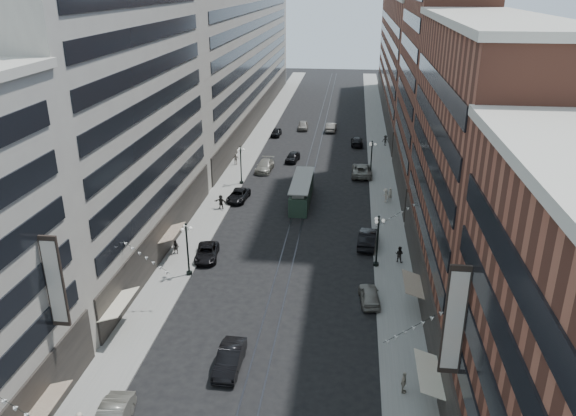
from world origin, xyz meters
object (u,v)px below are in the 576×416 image
at_px(pedestrian_7, 399,254).
at_px(pedestrian_4, 404,382).
at_px(pedestrian_6, 236,159).
at_px(pedestrian_extra_0, 386,195).
at_px(lamppost_sw_mid, 241,164).
at_px(car_7, 238,195).
at_px(car_9, 276,132).
at_px(streetcar, 302,192).
at_px(car_5, 230,359).
at_px(pedestrian_9, 385,140).
at_px(car_10, 368,238).
at_px(car_extra_0, 303,125).
at_px(lamppost_se_mid, 371,158).
at_px(car_8, 265,166).
at_px(car_13, 293,157).
at_px(pedestrian_5, 221,202).
at_px(car_12, 357,141).
at_px(pedestrian_8, 390,194).
at_px(lamppost_sw_far, 187,247).
at_px(car_2, 207,253).
at_px(pedestrian_2, 176,247).
at_px(car_14, 331,127).
at_px(car_4, 369,295).
at_px(lamppost_se_far, 378,239).
at_px(car_11, 362,170).

bearing_deg(pedestrian_7, pedestrian_4, 109.52).
bearing_deg(pedestrian_6, pedestrian_extra_0, 145.46).
bearing_deg(lamppost_sw_mid, pedestrian_6, 106.61).
distance_m(car_7, car_9, 33.49).
bearing_deg(pedestrian_7, streetcar, -31.71).
xyz_separation_m(car_5, pedestrian_9, (14.33, 63.01, 0.25)).
bearing_deg(car_10, car_extra_0, -71.90).
xyz_separation_m(car_9, pedestrian_7, (19.45, -49.17, 0.31)).
relative_size(lamppost_se_mid, car_8, 0.98).
distance_m(car_7, pedestrian_6, 15.31).
bearing_deg(car_13, pedestrian_5, -99.75).
relative_size(car_9, car_12, 0.82).
xyz_separation_m(pedestrian_4, pedestrian_7, (1.03, 20.07, 0.02)).
xyz_separation_m(lamppost_se_mid, pedestrian_8, (2.34, -9.46, -2.06)).
xyz_separation_m(car_7, car_9, (0.52, 33.49, 0.01)).
xyz_separation_m(pedestrian_4, pedestrian_8, (1.00, 37.53, 0.04)).
bearing_deg(car_9, pedestrian_4, -73.22).
bearing_deg(lamppost_sw_far, pedestrian_9, 66.67).
height_order(car_5, pedestrian_6, pedestrian_6).
distance_m(car_2, pedestrian_7, 19.99).
relative_size(lamppost_sw_far, pedestrian_2, 3.60).
height_order(pedestrian_2, pedestrian_9, pedestrian_9).
bearing_deg(car_8, pedestrian_2, -96.95).
relative_size(pedestrian_7, pedestrian_8, 0.98).
distance_m(lamppost_se_mid, car_9, 28.16).
relative_size(car_2, pedestrian_4, 2.85).
height_order(pedestrian_4, car_8, pedestrian_4).
bearing_deg(pedestrian_2, car_12, 72.89).
bearing_deg(car_9, car_13, -71.02).
bearing_deg(car_14, car_4, 98.50).
relative_size(car_2, pedestrian_2, 3.16).
relative_size(car_14, pedestrian_5, 2.79).
xyz_separation_m(car_10, pedestrian_extra_0, (2.52, 13.02, 0.21)).
bearing_deg(car_7, lamppost_se_mid, 37.55).
relative_size(car_13, pedestrian_9, 2.41).
relative_size(car_9, car_13, 0.94).
xyz_separation_m(car_13, pedestrian_7, (14.67, -33.64, 0.27)).
distance_m(lamppost_sw_mid, pedestrian_7, 30.27).
bearing_deg(pedestrian_7, car_8, -34.59).
relative_size(car_12, pedestrian_extra_0, 2.66).
bearing_deg(lamppost_sw_mid, car_7, -82.69).
xyz_separation_m(car_7, pedestrian_5, (-1.55, -3.48, 0.38)).
height_order(pedestrian_2, pedestrian_extra_0, pedestrian_extra_0).
distance_m(streetcar, car_7, 8.44).
xyz_separation_m(lamppost_se_far, car_11, (-1.26, 28.92, -2.22)).
height_order(car_2, car_5, car_5).
height_order(car_8, pedestrian_7, pedestrian_7).
xyz_separation_m(pedestrian_6, pedestrian_extra_0, (22.71, -13.79, 0.05)).
bearing_deg(car_12, car_7, 60.00).
bearing_deg(car_2, car_13, 73.94).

